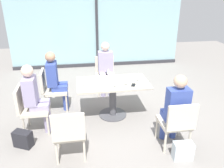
{
  "coord_description": "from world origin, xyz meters",
  "views": [
    {
      "loc": [
        -0.64,
        -4.02,
        2.46
      ],
      "look_at": [
        0.0,
        0.1,
        0.65
      ],
      "focal_mm": 36.66,
      "sensor_mm": 36.0,
      "label": 1
    }
  ],
  "objects": [
    {
      "name": "wine_glass_0",
      "position": [
        -0.59,
        -0.16,
        0.86
      ],
      "size": [
        0.07,
        0.07,
        0.18
      ],
      "color": "silver",
      "rests_on": "dining_table_main"
    },
    {
      "name": "coffee_cup",
      "position": [
        0.6,
        -0.27,
        0.78
      ],
      "size": [
        0.08,
        0.08,
        0.09
      ],
      "primitive_type": "cylinder",
      "color": "white",
      "rests_on": "dining_table_main"
    },
    {
      "name": "wine_glass_1",
      "position": [
        -0.0,
        -0.27,
        0.86
      ],
      "size": [
        0.07,
        0.07,
        0.18
      ],
      "color": "silver",
      "rests_on": "dining_table_main"
    },
    {
      "name": "window_wall_backdrop",
      "position": [
        0.0,
        3.2,
        1.21
      ],
      "size": [
        5.36,
        0.1,
        2.7
      ],
      "color": "#90B7BC",
      "rests_on": "ground_plane"
    },
    {
      "name": "wine_glass_2",
      "position": [
        0.49,
        -0.06,
        0.86
      ],
      "size": [
        0.07,
        0.07,
        0.18
      ],
      "color": "silver",
      "rests_on": "dining_table_main"
    },
    {
      "name": "chair_side_end",
      "position": [
        -1.53,
        -0.31,
        0.5
      ],
      "size": [
        0.5,
        0.46,
        0.87
      ],
      "color": "beige",
      "rests_on": "ground_plane"
    },
    {
      "name": "handbag_0",
      "position": [
        0.86,
        -1.43,
        0.14
      ],
      "size": [
        0.31,
        0.18,
        0.28
      ],
      "primitive_type": "cube",
      "rotation": [
        0.0,
        0.0,
        -0.07
      ],
      "color": "silver",
      "rests_on": "ground_plane"
    },
    {
      "name": "chair_front_right",
      "position": [
        0.83,
        -1.17,
        0.5
      ],
      "size": [
        0.46,
        0.5,
        0.87
      ],
      "color": "beige",
      "rests_on": "ground_plane"
    },
    {
      "name": "person_side_end",
      "position": [
        -1.42,
        -0.31,
        0.7
      ],
      "size": [
        0.39,
        0.34,
        1.26
      ],
      "color": "#9E93B7",
      "rests_on": "ground_plane"
    },
    {
      "name": "person_far_left",
      "position": [
        -1.12,
        0.46,
        0.7
      ],
      "size": [
        0.39,
        0.34,
        1.26
      ],
      "color": "#384C9E",
      "rests_on": "ground_plane"
    },
    {
      "name": "chair_near_window",
      "position": [
        0.0,
        1.17,
        0.5
      ],
      "size": [
        0.46,
        0.51,
        0.87
      ],
      "color": "beige",
      "rests_on": "ground_plane"
    },
    {
      "name": "chair_front_left",
      "position": [
        -0.83,
        -1.17,
        0.5
      ],
      "size": [
        0.46,
        0.5,
        0.87
      ],
      "color": "beige",
      "rests_on": "ground_plane"
    },
    {
      "name": "chair_far_left",
      "position": [
        -1.23,
        0.46,
        0.5
      ],
      "size": [
        0.5,
        0.46,
        0.87
      ],
      "color": "beige",
      "rests_on": "ground_plane"
    },
    {
      "name": "wine_glass_5",
      "position": [
        -0.05,
        0.27,
        0.86
      ],
      "size": [
        0.07,
        0.07,
        0.18
      ],
      "color": "silver",
      "rests_on": "dining_table_main"
    },
    {
      "name": "ground_plane",
      "position": [
        0.0,
        0.0,
        0.0
      ],
      "size": [
        12.0,
        12.0,
        0.0
      ],
      "primitive_type": "plane",
      "color": "gray"
    },
    {
      "name": "wine_glass_3",
      "position": [
        -0.0,
        -0.08,
        0.86
      ],
      "size": [
        0.07,
        0.07,
        0.18
      ],
      "color": "silver",
      "rests_on": "dining_table_main"
    },
    {
      "name": "cell_phone_on_table",
      "position": [
        0.36,
        -0.2,
        0.73
      ],
      "size": [
        0.12,
        0.16,
        0.01
      ],
      "primitive_type": "cube",
      "rotation": [
        0.0,
        0.0,
        -0.41
      ],
      "color": "black",
      "rests_on": "dining_table_main"
    },
    {
      "name": "person_near_window",
      "position": [
        -0.0,
        1.06,
        0.7
      ],
      "size": [
        0.34,
        0.39,
        1.26
      ],
      "color": "#9E93B7",
      "rests_on": "ground_plane"
    },
    {
      "name": "wine_glass_4",
      "position": [
        0.22,
        -0.22,
        0.86
      ],
      "size": [
        0.07,
        0.07,
        0.18
      ],
      "color": "silver",
      "rests_on": "dining_table_main"
    },
    {
      "name": "person_front_right",
      "position": [
        0.83,
        -1.06,
        0.7
      ],
      "size": [
        0.34,
        0.39,
        1.26
      ],
      "color": "#384C9E",
      "rests_on": "ground_plane"
    },
    {
      "name": "handbag_1",
      "position": [
        -1.61,
        -0.76,
        0.14
      ],
      "size": [
        0.34,
        0.27,
        0.28
      ],
      "primitive_type": "cube",
      "rotation": [
        0.0,
        0.0,
        -0.45
      ],
      "color": "#232328",
      "rests_on": "ground_plane"
    },
    {
      "name": "dining_table_main",
      "position": [
        0.0,
        0.0,
        0.54
      ],
      "size": [
        1.39,
        0.79,
        0.73
      ],
      "color": "#BCB29E",
      "rests_on": "ground_plane"
    }
  ]
}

